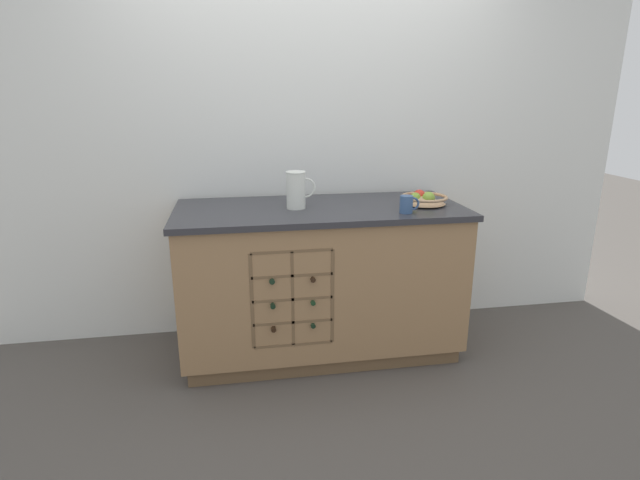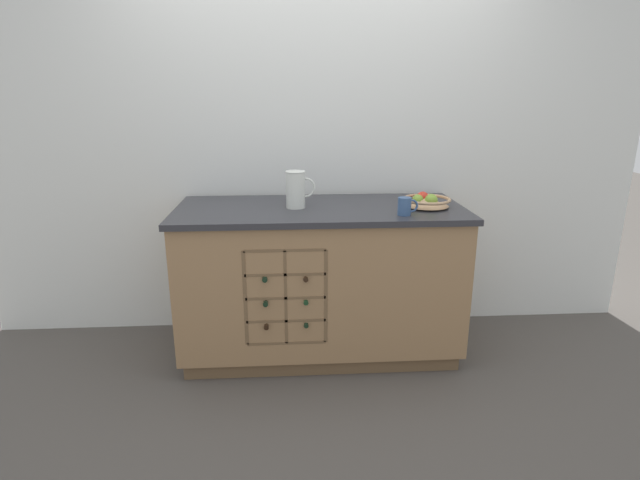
% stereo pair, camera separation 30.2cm
% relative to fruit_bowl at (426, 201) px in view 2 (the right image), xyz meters
% --- Properties ---
extents(ground_plane, '(14.00, 14.00, 0.00)m').
position_rel_fruit_bowl_xyz_m(ground_plane, '(-0.63, 0.04, -0.97)').
color(ground_plane, '#4C4742').
extents(back_wall, '(4.40, 0.06, 2.55)m').
position_rel_fruit_bowl_xyz_m(back_wall, '(-0.63, 0.47, 0.30)').
color(back_wall, silver).
rests_on(back_wall, ground_plane).
extents(kitchen_island, '(1.71, 0.76, 0.94)m').
position_rel_fruit_bowl_xyz_m(kitchen_island, '(-0.63, 0.04, -0.50)').
color(kitchen_island, brown).
rests_on(kitchen_island, ground_plane).
extents(fruit_bowl, '(0.28, 0.28, 0.08)m').
position_rel_fruit_bowl_xyz_m(fruit_bowl, '(0.00, 0.00, 0.00)').
color(fruit_bowl, tan).
rests_on(fruit_bowl, kitchen_island).
extents(white_pitcher, '(0.18, 0.12, 0.22)m').
position_rel_fruit_bowl_xyz_m(white_pitcher, '(-0.77, 0.03, 0.08)').
color(white_pitcher, silver).
rests_on(white_pitcher, kitchen_island).
extents(ceramic_mug, '(0.11, 0.07, 0.10)m').
position_rel_fruit_bowl_xyz_m(ceramic_mug, '(-0.17, -0.19, 0.01)').
color(ceramic_mug, '#385684').
rests_on(ceramic_mug, kitchen_island).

